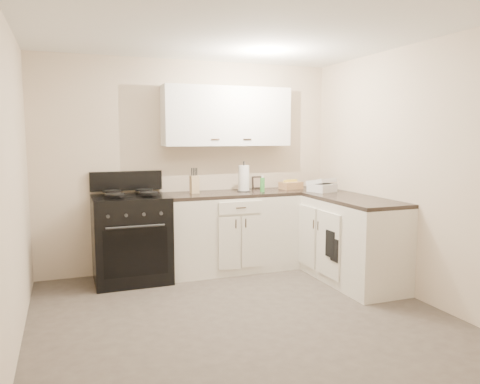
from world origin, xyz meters
name	(u,v)px	position (x,y,z in m)	size (l,w,h in m)	color
floor	(243,319)	(0.00, 0.00, 0.00)	(3.60, 3.60, 0.00)	#473F38
ceiling	(243,27)	(0.00, 0.00, 2.50)	(3.60, 3.60, 0.00)	white
wall_back	(190,166)	(0.00, 1.80, 1.25)	(3.60, 3.60, 0.00)	beige
wall_right	(413,172)	(1.80, 0.00, 1.25)	(3.60, 3.60, 0.00)	beige
wall_left	(10,186)	(-1.80, 0.00, 1.25)	(3.60, 3.60, 0.00)	beige
wall_front	(373,209)	(0.00, -1.80, 1.25)	(3.60, 3.60, 0.00)	beige
base_cabinets_back	(231,233)	(0.43, 1.50, 0.45)	(1.55, 0.60, 0.90)	silver
base_cabinets_right	(338,237)	(1.50, 0.85, 0.45)	(0.60, 1.90, 0.90)	silver
countertop_back	(231,194)	(0.43, 1.50, 0.92)	(1.55, 0.60, 0.04)	black
countertop_right	(339,196)	(1.50, 0.85, 0.92)	(0.60, 1.90, 0.04)	black
upper_cabinets	(227,116)	(0.43, 1.65, 1.84)	(1.55, 0.30, 0.70)	white
stove	(131,240)	(-0.76, 1.48, 0.46)	(0.81, 0.70, 0.98)	black
knife_block	(194,184)	(-0.01, 1.57, 1.04)	(0.09, 0.08, 0.21)	tan
paper_towel	(244,178)	(0.60, 1.54, 1.10)	(0.13, 0.13, 0.31)	white
soap_bottle	(262,185)	(0.79, 1.42, 1.02)	(0.06, 0.06, 0.17)	green
picture_frame	(257,182)	(0.86, 1.76, 1.02)	(0.13, 0.02, 0.16)	black
wicker_basket	(291,185)	(1.25, 1.57, 0.98)	(0.27, 0.18, 0.09)	tan
countertop_grill	(322,188)	(1.46, 1.17, 0.99)	(0.27, 0.25, 0.10)	silver
oven_mitt_near	(335,250)	(1.18, 0.40, 0.42)	(0.02, 0.14, 0.24)	black
oven_mitt_far	(330,244)	(1.18, 0.49, 0.47)	(0.02, 0.16, 0.28)	black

